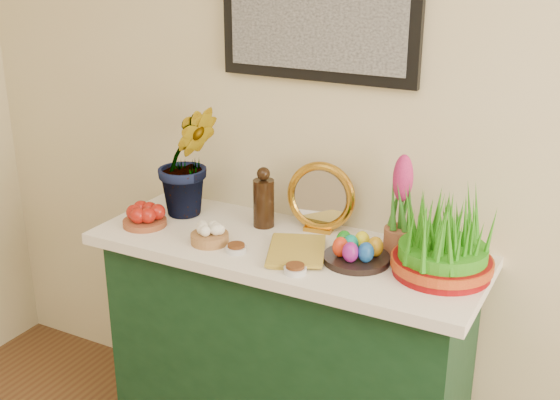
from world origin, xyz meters
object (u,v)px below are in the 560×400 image
object	(u,v)px
sideboard	(286,356)
mirror	(321,198)
hyacinth_green	(187,143)
book	(269,249)
wheatgrass_sabzeh	(444,240)

from	to	relation	value
sideboard	mirror	size ratio (longest dim) A/B	4.93
hyacinth_green	book	xyz separation A→B (m)	(0.45, -0.19, -0.27)
wheatgrass_sabzeh	mirror	bearing A→B (deg)	163.28
hyacinth_green	mirror	bearing A→B (deg)	-34.62
hyacinth_green	wheatgrass_sabzeh	world-z (taller)	hyacinth_green
hyacinth_green	sideboard	bearing A→B (deg)	-54.29
sideboard	mirror	xyz separation A→B (m)	(0.05, 0.17, 0.59)
hyacinth_green	wheatgrass_sabzeh	distance (m)	1.03
sideboard	mirror	world-z (taller)	mirror
mirror	book	distance (m)	0.30
sideboard	wheatgrass_sabzeh	xyz separation A→B (m)	(0.55, 0.02, 0.58)
sideboard	book	xyz separation A→B (m)	(-0.01, -0.11, 0.48)
mirror	hyacinth_green	bearing A→B (deg)	-170.07
mirror	book	world-z (taller)	mirror
hyacinth_green	wheatgrass_sabzeh	size ratio (longest dim) A/B	1.76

